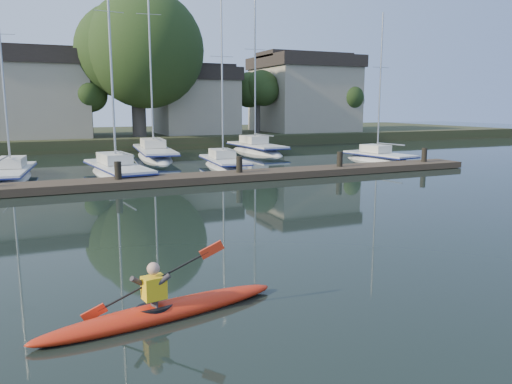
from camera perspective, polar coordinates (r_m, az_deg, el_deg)
name	(u,v)px	position (r m, az deg, el deg)	size (l,w,h in m)	color
ground	(344,269)	(11.87, 10.00, -8.69)	(160.00, 160.00, 0.00)	black
kayak	(162,308)	(9.30, -10.75, -12.93)	(4.64, 1.41, 1.47)	red
dock	(182,179)	(24.42, -8.46, 1.46)	(34.00, 2.00, 1.80)	#483B29
sailboat_1	(11,182)	(28.60, -26.19, 1.02)	(2.76, 7.79, 12.46)	silver
sailboat_2	(118,179)	(27.82, -15.51, 1.43)	(3.10, 8.99, 14.58)	silver
sailboat_3	(224,170)	(30.53, -3.69, 2.53)	(2.49, 7.22, 11.43)	silver
sailboat_4	(379,164)	(34.69, 13.85, 3.14)	(2.77, 6.56, 10.81)	silver
sailboat_6	(154,160)	(37.07, -11.53, 3.61)	(3.16, 10.92, 17.13)	silver
sailboat_7	(256,155)	(40.22, 0.04, 4.28)	(2.54, 8.71, 13.94)	silver
shore	(124,110)	(50.24, -14.82, 9.01)	(90.00, 25.25, 12.75)	#27361B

